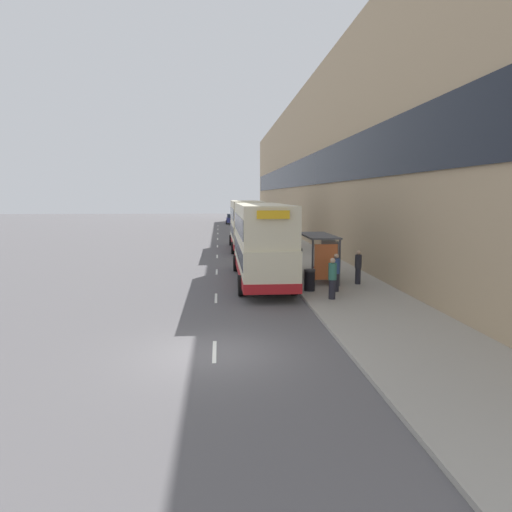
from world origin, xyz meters
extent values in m
plane|color=#5B595B|center=(0.00, 0.00, 0.00)|extent=(220.00, 220.00, 0.00)
cube|color=#A39E93|center=(6.50, 38.50, 0.07)|extent=(5.00, 93.00, 0.14)
cube|color=tan|center=(10.50, 38.50, 8.00)|extent=(3.00, 93.00, 16.00)
cube|color=black|center=(8.96, 38.50, 7.20)|extent=(0.12, 89.28, 2.88)
cube|color=silver|center=(0.00, 0.17, 0.01)|extent=(0.12, 2.00, 0.01)
cube|color=silver|center=(0.00, 7.55, 0.01)|extent=(0.12, 2.00, 0.01)
cube|color=silver|center=(0.00, 14.93, 0.01)|extent=(0.12, 2.00, 0.01)
cube|color=silver|center=(0.00, 22.30, 0.01)|extent=(0.12, 2.00, 0.01)
cube|color=silver|center=(0.00, 29.68, 0.01)|extent=(0.12, 2.00, 0.01)
cube|color=silver|center=(0.00, 37.06, 0.01)|extent=(0.12, 2.00, 0.01)
cube|color=silver|center=(0.00, 44.43, 0.01)|extent=(0.12, 2.00, 0.01)
cube|color=silver|center=(0.00, 51.81, 0.01)|extent=(0.12, 2.00, 0.01)
cube|color=silver|center=(0.00, 59.18, 0.01)|extent=(0.12, 2.00, 0.01)
cube|color=#4C4C51|center=(5.60, 11.24, 2.58)|extent=(1.60, 4.20, 0.08)
cylinder|color=#4C4C51|center=(4.90, 9.24, 1.34)|extent=(0.10, 0.10, 2.40)
cylinder|color=#4C4C51|center=(4.90, 13.24, 1.34)|extent=(0.10, 0.10, 2.40)
cylinder|color=#4C4C51|center=(6.30, 9.24, 1.34)|extent=(0.10, 0.10, 2.40)
cylinder|color=#4C4C51|center=(6.30, 13.24, 1.34)|extent=(0.10, 0.10, 2.40)
cube|color=#99A8B2|center=(6.27, 11.24, 1.46)|extent=(0.04, 3.68, 1.92)
cube|color=#D86633|center=(5.60, 9.30, 1.39)|extent=(1.19, 0.10, 1.82)
cube|color=maroon|center=(5.85, 11.24, 0.59)|extent=(0.36, 2.80, 0.08)
cube|color=beige|center=(2.48, 11.41, 1.43)|extent=(2.55, 11.09, 1.85)
cube|color=beige|center=(2.48, 11.41, 3.33)|extent=(2.50, 10.76, 1.95)
cube|color=#B2191E|center=(2.48, 11.41, 0.72)|extent=(2.58, 11.15, 0.45)
cube|color=#2D3847|center=(2.48, 11.41, 1.79)|extent=(2.58, 10.43, 0.81)
cube|color=#2D3847|center=(2.48, 11.41, 3.23)|extent=(2.55, 10.43, 0.94)
cube|color=yellow|center=(2.48, 5.88, 3.95)|extent=(1.40, 0.08, 0.36)
cylinder|color=black|center=(1.20, 15.18, 0.50)|extent=(0.30, 1.00, 1.00)
cylinder|color=black|center=(3.75, 15.18, 0.50)|extent=(0.30, 1.00, 1.00)
cylinder|color=black|center=(1.20, 7.97, 0.50)|extent=(0.30, 1.00, 1.00)
cylinder|color=black|center=(3.75, 7.97, 0.50)|extent=(0.30, 1.00, 1.00)
cube|color=beige|center=(2.57, 26.88, 1.43)|extent=(2.55, 10.05, 1.85)
cube|color=beige|center=(2.57, 26.88, 3.33)|extent=(2.50, 9.74, 1.95)
cube|color=#B2191E|center=(2.57, 26.88, 0.72)|extent=(2.58, 10.10, 0.45)
cube|color=#2D3847|center=(2.57, 26.88, 1.79)|extent=(2.58, 9.44, 0.81)
cube|color=#2D3847|center=(2.57, 26.88, 3.23)|extent=(2.55, 9.44, 0.94)
cube|color=yellow|center=(2.57, 21.88, 3.95)|extent=(1.40, 0.08, 0.36)
cylinder|color=black|center=(1.30, 30.30, 0.50)|extent=(0.30, 1.00, 1.00)
cylinder|color=black|center=(3.85, 30.30, 0.50)|extent=(0.30, 1.00, 1.00)
cylinder|color=black|center=(1.30, 23.77, 0.50)|extent=(0.30, 1.00, 1.00)
cylinder|color=black|center=(3.85, 23.77, 0.50)|extent=(0.30, 1.00, 1.00)
cube|color=navy|center=(2.32, 64.24, 0.68)|extent=(1.75, 4.11, 0.76)
cube|color=#2D3847|center=(2.32, 64.03, 1.38)|extent=(1.54, 1.97, 0.62)
cylinder|color=black|center=(1.44, 65.51, 0.30)|extent=(0.20, 0.60, 0.60)
cylinder|color=black|center=(3.19, 65.51, 0.30)|extent=(0.20, 0.60, 0.60)
cylinder|color=black|center=(1.44, 62.96, 0.30)|extent=(0.20, 0.60, 0.60)
cylinder|color=black|center=(3.19, 62.96, 0.30)|extent=(0.20, 0.60, 0.60)
cylinder|color=#23232D|center=(4.98, 13.48, 0.54)|extent=(0.28, 0.28, 0.81)
cylinder|color=#4C4C51|center=(4.98, 13.48, 1.28)|extent=(0.34, 0.34, 0.67)
sphere|color=tan|center=(4.98, 13.48, 1.73)|extent=(0.22, 0.22, 0.22)
cylinder|color=#23232D|center=(7.42, 9.72, 0.56)|extent=(0.29, 0.29, 0.84)
cylinder|color=#26262D|center=(7.42, 9.72, 1.33)|extent=(0.35, 0.35, 0.70)
sphere|color=tan|center=(7.42, 9.72, 1.80)|extent=(0.23, 0.23, 0.23)
cylinder|color=#23232D|center=(5.79, 7.98, 0.58)|extent=(0.30, 0.30, 0.88)
cylinder|color=navy|center=(5.79, 7.98, 1.38)|extent=(0.36, 0.36, 0.73)
sphere|color=tan|center=(5.79, 7.98, 1.86)|extent=(0.24, 0.24, 0.24)
cylinder|color=#23232D|center=(5.21, 6.36, 0.58)|extent=(0.30, 0.30, 0.89)
cylinder|color=#337260|center=(5.21, 6.36, 1.39)|extent=(0.37, 0.37, 0.74)
sphere|color=tan|center=(5.21, 6.36, 1.88)|extent=(0.24, 0.24, 0.24)
cylinder|color=#23232D|center=(6.68, 14.83, 0.54)|extent=(0.28, 0.28, 0.81)
cylinder|color=#4C4C51|center=(6.68, 14.83, 1.29)|extent=(0.34, 0.34, 0.67)
sphere|color=tan|center=(6.68, 14.83, 1.73)|extent=(0.22, 0.22, 0.22)
cylinder|color=black|center=(4.55, 8.23, 0.61)|extent=(0.52, 0.52, 0.95)
cylinder|color=#2D2D33|center=(4.55, 8.23, 1.14)|extent=(0.55, 0.55, 0.10)
camera|label=1|loc=(0.18, -13.35, 4.74)|focal=32.00mm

